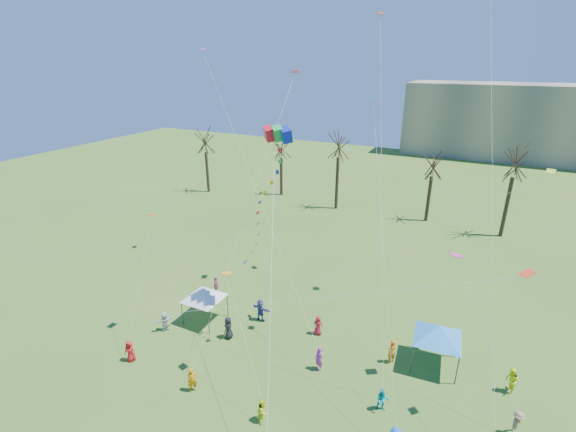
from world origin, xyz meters
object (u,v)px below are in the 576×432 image
at_px(distant_building, 562,124).
at_px(canopy_tent_blue, 439,332).
at_px(canopy_tent_white, 204,294).
at_px(big_box_kite, 266,212).

distance_m(distant_building, canopy_tent_blue, 74.20).
bearing_deg(canopy_tent_blue, distant_building, 78.98).
relative_size(canopy_tent_white, canopy_tent_blue, 0.92).
height_order(canopy_tent_white, canopy_tent_blue, canopy_tent_blue).
bearing_deg(canopy_tent_blue, canopy_tent_white, -170.82).
height_order(big_box_kite, canopy_tent_blue, big_box_kite).
relative_size(distant_building, big_box_kite, 3.38).
height_order(distant_building, canopy_tent_white, distant_building).
height_order(big_box_kite, canopy_tent_white, big_box_kite).
distance_m(canopy_tent_white, canopy_tent_blue, 17.43).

